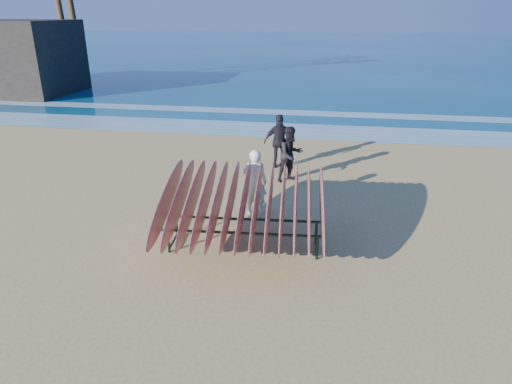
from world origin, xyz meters
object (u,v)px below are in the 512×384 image
surfboard_rack (243,204)px  person_white (255,182)px  person_dark_b (280,141)px  person_dark_a (291,154)px

surfboard_rack → person_white: bearing=88.0°
surfboard_rack → person_dark_b: 5.30m
surfboard_rack → person_dark_a: (0.53, 4.11, -0.20)m
person_dark_b → person_dark_a: bearing=93.5°
surfboard_rack → person_dark_a: surfboard_rack is taller
surfboard_rack → person_white: (-0.07, 1.74, -0.19)m
person_white → person_dark_b: bearing=-96.7°
person_white → person_dark_b: person_dark_b is taller
person_white → person_dark_a: bearing=-108.6°
surfboard_rack → person_dark_a: size_ratio=2.14×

